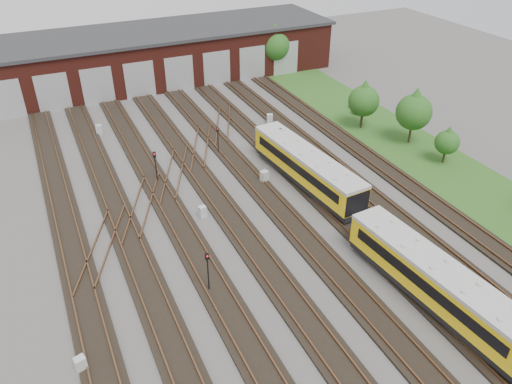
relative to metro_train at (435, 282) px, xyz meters
name	(u,v)px	position (x,y,z in m)	size (l,w,h in m)	color
ground	(285,251)	(-6.00, 8.50, -1.77)	(120.00, 120.00, 0.00)	#42403E
track_network	(279,246)	(-6.17, 9.08, -1.67)	(30.40, 70.00, 0.33)	black
maintenance_shed	(143,56)	(-6.01, 48.47, 1.43)	(51.00, 12.50, 6.35)	#501B14
grass_verge	(404,144)	(13.00, 18.50, -1.75)	(8.00, 55.00, 0.05)	#274A18
metro_train	(435,282)	(0.00, 0.00, 0.00)	(3.59, 45.80, 2.82)	black
signal_mast_0	(208,267)	(-12.44, 7.02, 0.23)	(0.24, 0.23, 3.14)	black
signal_mast_1	(218,137)	(-4.80, 24.81, -0.02)	(0.25, 0.24, 2.74)	black
signal_mast_2	(155,163)	(-11.76, 21.93, 0.19)	(0.29, 0.28, 3.03)	black
signal_mast_3	(280,140)	(0.14, 21.24, 0.24)	(0.25, 0.23, 3.18)	black
relay_cabinet_0	(81,364)	(-21.00, 4.14, -1.29)	(0.59, 0.49, 0.98)	#B8BCBE
relay_cabinet_1	(99,130)	(-14.62, 34.12, -1.27)	(0.61, 0.51, 1.02)	#B8BCBE
relay_cabinet_2	(203,212)	(-9.92, 15.20, -1.30)	(0.57, 0.48, 0.95)	#B8BCBE
relay_cabinet_3	(270,119)	(2.91, 28.97, -1.26)	(0.62, 0.52, 1.03)	#B8BCBE
relay_cabinet_4	(264,177)	(-3.12, 17.93, -1.23)	(0.66, 0.55, 1.09)	#B8BCBE
tree_0	(274,42)	(10.74, 43.50, 2.58)	(4.09, 4.09, 6.77)	#312416
tree_1	(364,97)	(11.30, 23.70, 1.70)	(3.26, 3.26, 5.41)	#312416
tree_2	(415,108)	(13.66, 18.67, 2.01)	(3.55, 3.55, 5.89)	#312416
tree_3	(448,140)	(13.84, 13.92, 0.65)	(2.28, 2.28, 3.78)	#312416
bush_1	(355,103)	(13.76, 28.51, -1.18)	(1.18, 1.18, 1.18)	#1A4B15
bush_2	(358,108)	(13.19, 26.96, -1.11)	(1.33, 1.33, 1.33)	#1A4B15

